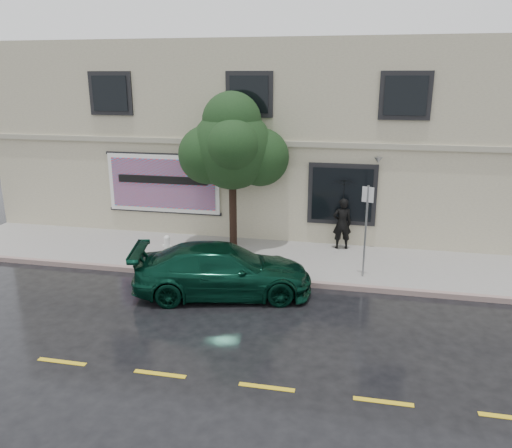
% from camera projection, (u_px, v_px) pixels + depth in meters
% --- Properties ---
extents(ground, '(90.00, 90.00, 0.00)m').
position_uv_depth(ground, '(210.00, 301.00, 13.38)').
color(ground, black).
rests_on(ground, ground).
extents(sidewalk, '(20.00, 3.50, 0.15)m').
position_uv_depth(sidewalk, '(239.00, 257.00, 16.40)').
color(sidewalk, gray).
rests_on(sidewalk, ground).
extents(curb, '(20.00, 0.18, 0.16)m').
position_uv_depth(curb, '(225.00, 277.00, 14.76)').
color(curb, gray).
rests_on(curb, ground).
extents(road_marking, '(19.00, 0.12, 0.01)m').
position_uv_depth(road_marking, '(160.00, 374.00, 10.09)').
color(road_marking, gold).
rests_on(road_marking, ground).
extents(building, '(20.00, 8.12, 7.00)m').
position_uv_depth(building, '(270.00, 133.00, 20.81)').
color(building, beige).
rests_on(building, ground).
extents(billboard, '(4.30, 0.16, 2.20)m').
position_uv_depth(billboard, '(163.00, 184.00, 18.03)').
color(billboard, white).
rests_on(billboard, ground).
extents(car, '(5.18, 3.18, 1.41)m').
position_uv_depth(car, '(223.00, 270.00, 13.61)').
color(car, '#072E20').
rests_on(car, ground).
extents(pedestrian, '(0.71, 0.54, 1.75)m').
position_uv_depth(pedestrian, '(342.00, 224.00, 16.76)').
color(pedestrian, black).
rests_on(pedestrian, sidewalk).
extents(umbrella, '(1.00, 1.00, 0.71)m').
position_uv_depth(umbrella, '(344.00, 188.00, 16.41)').
color(umbrella, black).
rests_on(umbrella, pedestrian).
extents(street_tree, '(2.69, 2.69, 4.68)m').
position_uv_depth(street_tree, '(232.00, 149.00, 16.40)').
color(street_tree, black).
rests_on(street_tree, sidewalk).
extents(fire_hydrant, '(0.29, 0.27, 0.70)m').
position_uv_depth(fire_hydrant, '(167.00, 246.00, 16.21)').
color(fire_hydrant, silver).
rests_on(fire_hydrant, sidewalk).
extents(sign_pole, '(0.32, 0.13, 2.72)m').
position_uv_depth(sign_pole, '(366.00, 223.00, 14.17)').
color(sign_pole, gray).
rests_on(sign_pole, sidewalk).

